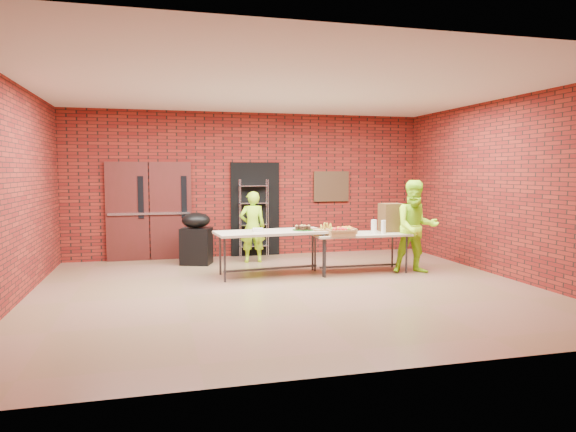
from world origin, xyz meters
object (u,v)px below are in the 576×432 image
object	(u,v)px
wire_rack	(254,218)
table_right	(361,237)
table_left	(271,235)
volunteer_woman	(252,227)
covered_grill	(196,238)
volunteer_man	(416,227)
coffee_dispenser	(391,217)

from	to	relation	value
wire_rack	table_right	xyz separation A→B (m)	(1.62, -2.26, -0.18)
table_left	volunteer_woman	world-z (taller)	volunteer_woman
covered_grill	volunteer_man	size ratio (longest dim) A/B	0.61
covered_grill	volunteer_man	bearing A→B (deg)	-6.93
table_left	volunteer_man	bearing A→B (deg)	-14.12
volunteer_woman	volunteer_man	size ratio (longest dim) A/B	0.86
wire_rack	covered_grill	xyz separation A→B (m)	(-1.32, -0.65, -0.33)
wire_rack	table_right	world-z (taller)	wire_rack
table_right	volunteer_man	bearing A→B (deg)	-17.73
wire_rack	coffee_dispenser	world-z (taller)	wire_rack
coffee_dispenser	volunteer_man	distance (m)	0.57
table_left	volunteer_woman	distance (m)	1.47
table_right	covered_grill	world-z (taller)	covered_grill
table_left	table_right	bearing A→B (deg)	-8.10
wire_rack	volunteer_woman	xyz separation A→B (m)	(-0.16, -0.71, -0.12)
wire_rack	covered_grill	distance (m)	1.51
covered_grill	volunteer_woman	distance (m)	1.18
volunteer_woman	table_left	bearing A→B (deg)	94.01
wire_rack	volunteer_man	distance (m)	3.66
coffee_dispenser	volunteer_woman	xyz separation A→B (m)	(-2.48, 1.40, -0.27)
wire_rack	covered_grill	world-z (taller)	wire_rack
table_right	volunteer_man	xyz separation A→B (m)	(0.97, -0.33, 0.19)
table_left	covered_grill	world-z (taller)	covered_grill
table_right	covered_grill	xyz separation A→B (m)	(-2.94, 1.61, -0.14)
table_left	covered_grill	distance (m)	1.98
coffee_dispenser	covered_grill	world-z (taller)	coffee_dispenser
table_left	volunteer_woman	size ratio (longest dim) A/B	1.39
volunteer_woman	volunteer_man	bearing A→B (deg)	146.72
wire_rack	volunteer_woman	size ratio (longest dim) A/B	1.16
table_left	covered_grill	size ratio (longest dim) A/B	1.94
covered_grill	volunteer_woman	bearing A→B (deg)	16.38
table_right	volunteer_woman	xyz separation A→B (m)	(-1.78, 1.54, 0.07)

